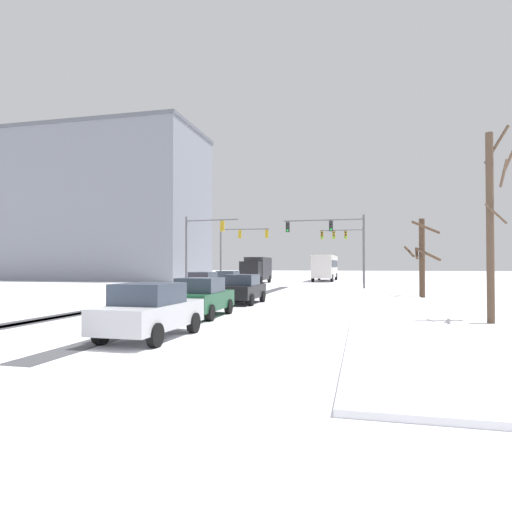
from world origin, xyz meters
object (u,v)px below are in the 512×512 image
at_px(car_white_lead, 228,280).
at_px(box_truck_delivery, 257,269).
at_px(car_red_second, 204,283).
at_px(bus_oncoming, 325,266).
at_px(bare_tree_sidewalk_mid, 422,256).
at_px(traffic_signal_far_right, 346,242).
at_px(traffic_signal_far_left, 237,243).
at_px(traffic_signal_near_left, 200,240).
at_px(office_building_far_left_block, 110,206).
at_px(traffic_signal_near_right, 335,236).
at_px(car_black_third, 243,289).
at_px(car_silver_fifth, 150,311).
at_px(car_dark_green_fourth, 201,297).
at_px(bare_tree_sidewalk_near, 491,221).

height_order(car_white_lead, box_truck_delivery, box_truck_delivery).
distance_m(car_red_second, bus_oncoming, 29.60).
bearing_deg(car_red_second, car_white_lead, 89.30).
height_order(car_white_lead, bus_oncoming, bus_oncoming).
xyz_separation_m(bus_oncoming, bare_tree_sidewalk_mid, (8.58, -28.68, 0.76)).
height_order(traffic_signal_far_right, bare_tree_sidewalk_mid, traffic_signal_far_right).
xyz_separation_m(traffic_signal_far_left, traffic_signal_near_left, (-0.57, -10.19, -0.26)).
xyz_separation_m(box_truck_delivery, office_building_far_left_block, (-23.55, 7.28, 8.96)).
bearing_deg(car_red_second, office_building_far_left_block, 132.38).
bearing_deg(office_building_far_left_block, traffic_signal_far_right, -9.76).
distance_m(car_red_second, bare_tree_sidewalk_mid, 15.26).
distance_m(traffic_signal_near_right, car_red_second, 13.07).
relative_size(car_black_third, office_building_far_left_block, 0.16).
height_order(car_red_second, car_black_third, same).
height_order(traffic_signal_far_left, traffic_signal_near_left, same).
height_order(traffic_signal_far_right, car_silver_fifth, traffic_signal_far_right).
relative_size(traffic_signal_near_right, car_dark_green_fourth, 1.73).
bearing_deg(bare_tree_sidewalk_near, car_silver_fifth, -150.80).
bearing_deg(bare_tree_sidewalk_near, box_truck_delivery, 117.41).
bearing_deg(traffic_signal_near_right, bare_tree_sidewalk_mid, -54.17).
relative_size(car_red_second, box_truck_delivery, 0.56).
relative_size(car_black_third, bare_tree_sidewalk_near, 0.56).
bearing_deg(traffic_signal_far_right, bare_tree_sidewalk_mid, -74.70).
bearing_deg(bus_oncoming, box_truck_delivery, -126.25).
height_order(car_black_third, office_building_far_left_block, office_building_far_left_block).
relative_size(bus_oncoming, bare_tree_sidewalk_near, 1.51).
distance_m(car_white_lead, office_building_far_left_block, 33.17).
bearing_deg(car_silver_fifth, car_white_lead, 101.88).
distance_m(traffic_signal_near_left, car_red_second, 7.92).
height_order(traffic_signal_near_right, bare_tree_sidewalk_near, bare_tree_sidewalk_near).
distance_m(traffic_signal_near_left, car_black_third, 15.80).
height_order(traffic_signal_near_left, box_truck_delivery, traffic_signal_near_left).
distance_m(box_truck_delivery, bare_tree_sidewalk_near, 35.93).
xyz_separation_m(box_truck_delivery, bare_tree_sidewalk_mid, (15.69, -18.98, 1.12)).
height_order(traffic_signal_far_right, car_dark_green_fourth, traffic_signal_far_right).
distance_m(traffic_signal_far_left, bare_tree_sidewalk_mid, 24.03).
bearing_deg(car_red_second, bare_tree_sidewalk_near, -38.51).
height_order(car_red_second, bare_tree_sidewalk_near, bare_tree_sidewalk_near).
distance_m(bus_oncoming, box_truck_delivery, 12.03).
height_order(traffic_signal_far_right, office_building_far_left_block, office_building_far_left_block).
bearing_deg(traffic_signal_far_left, car_red_second, -82.55).
xyz_separation_m(bus_oncoming, bare_tree_sidewalk_near, (9.40, -41.54, 1.78)).
bearing_deg(bare_tree_sidewalk_mid, traffic_signal_far_right, 105.30).
relative_size(traffic_signal_far_right, car_silver_fifth, 1.57).
xyz_separation_m(car_white_lead, car_black_third, (4.78, -12.80, 0.00)).
bearing_deg(car_white_lead, car_red_second, -90.70).
bearing_deg(car_dark_green_fourth, traffic_signal_far_right, 82.07).
bearing_deg(bare_tree_sidewalk_near, traffic_signal_near_left, 134.24).
height_order(car_white_lead, office_building_far_left_block, office_building_far_left_block).
relative_size(car_dark_green_fourth, office_building_far_left_block, 0.16).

